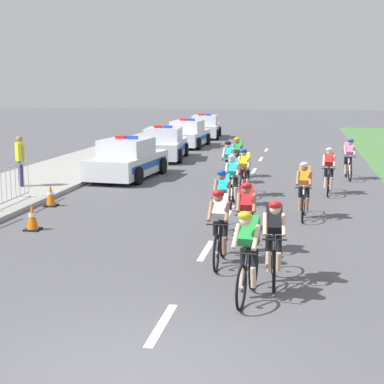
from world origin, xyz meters
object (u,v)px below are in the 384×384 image
cyclist_lead (248,253)px  cyclist_sixth (304,189)px  cyclist_fifth (223,199)px  cyclist_tenth (229,161)px  police_car_nearest (128,160)px  police_car_furthest (205,128)px  crowd_barrier_rear (11,185)px  cyclist_fourth (246,216)px  spectator_closest (20,157)px  cyclist_ninth (329,170)px  cyclist_eleventh (238,156)px  traffic_cone_near (51,196)px  cyclist_second (274,239)px  cyclist_eighth (245,171)px  cyclist_twelfth (349,158)px  cyclist_seventh (233,179)px  traffic_cone_mid (32,217)px  cyclist_third (220,225)px  police_car_second (164,145)px  police_car_third (188,135)px

cyclist_lead → cyclist_sixth: 6.27m
cyclist_fifth → cyclist_sixth: size_ratio=1.00×
cyclist_tenth → police_car_nearest: size_ratio=0.38×
cyclist_fifth → police_car_furthest: 25.59m
police_car_furthest → crowd_barrier_rear: size_ratio=1.95×
cyclist_fourth → spectator_closest: spectator_closest is taller
cyclist_lead → spectator_closest: bearing=133.2°
police_car_nearest → crowd_barrier_rear: bearing=-105.9°
cyclist_ninth → cyclist_eleventh: bearing=136.5°
cyclist_tenth → spectator_closest: size_ratio=1.03×
cyclist_ninth → traffic_cone_near: (-7.91, -3.41, -0.48)m
cyclist_sixth → cyclist_eleventh: bearing=109.9°
cyclist_lead → crowd_barrier_rear: (-7.27, 6.12, -0.14)m
cyclist_second → cyclist_ninth: (1.28, 9.00, 0.00)m
cyclist_second → cyclist_eighth: 8.27m
cyclist_twelfth → police_car_furthest: size_ratio=0.38×
cyclist_second → cyclist_tenth: bearing=101.3°
spectator_closest → cyclist_fourth: bearing=-37.4°
cyclist_seventh → cyclist_eleventh: 5.52m
cyclist_eighth → traffic_cone_mid: 7.05m
cyclist_fourth → cyclist_fifth: size_ratio=1.00×
cyclist_eighth → cyclist_twelfth: size_ratio=1.00×
cyclist_tenth → spectator_closest: (-6.62, -2.57, 0.30)m
cyclist_third → police_car_second: size_ratio=0.38×
cyclist_ninth → traffic_cone_near: size_ratio=2.69×
cyclist_ninth → police_car_nearest: 7.53m
cyclist_fourth → police_car_second: size_ratio=0.38×
cyclist_sixth → police_car_second: 13.28m
cyclist_fourth → spectator_closest: (-8.07, 6.17, 0.30)m
police_car_third → police_car_nearest: bearing=-90.0°
cyclist_fifth → cyclist_eighth: (0.05, 4.69, 0.00)m
cyclist_seventh → police_car_furthest: size_ratio=0.38×
cyclist_eleventh → police_car_nearest: bearing=-165.9°
cyclist_second → cyclist_eleventh: size_ratio=1.00×
police_car_second → traffic_cone_mid: bearing=-89.6°
cyclist_ninth → spectator_closest: size_ratio=1.03×
cyclist_sixth → spectator_closest: (-9.22, 2.68, 0.30)m
cyclist_lead → police_car_second: bearing=107.5°
police_car_third → crowd_barrier_rear: size_ratio=1.91×
cyclist_seventh → cyclist_tenth: size_ratio=1.00×
police_car_second → cyclist_tenth: bearing=-58.6°
cyclist_eleventh → police_car_third: (-4.01, 10.66, -0.11)m
cyclist_fifth → cyclist_eleventh: 8.61m
cyclist_fourth → cyclist_twelfth: size_ratio=1.00×
cyclist_eleventh → traffic_cone_near: bearing=-125.8°
traffic_cone_mid → cyclist_lead: bearing=-34.2°
cyclist_tenth → traffic_cone_mid: 8.61m
cyclist_sixth → crowd_barrier_rear: cyclist_sixth is taller
cyclist_tenth → police_car_nearest: police_car_nearest is taller
cyclist_third → cyclist_ninth: size_ratio=1.00×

